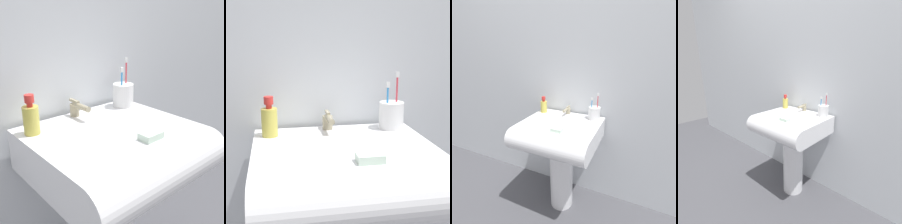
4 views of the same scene
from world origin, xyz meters
TOP-DOWN VIEW (x-y plane):
  - wall_back at (0.00, 0.28)m, footprint 5.00×0.05m
  - sink_basin at (0.00, -0.06)m, footprint 0.57×0.54m
  - faucet at (-0.02, 0.17)m, footprint 0.04×0.12m
  - toothbrush_cup at (0.21, 0.16)m, footprint 0.09×0.09m
  - soap_bottle at (-0.23, 0.14)m, footprint 0.05×0.05m
  - bar_soap at (0.04, -0.16)m, footprint 0.08×0.05m

SIDE VIEW (x-z plane):
  - sink_basin at x=0.00m, z-range 0.63..0.79m
  - bar_soap at x=0.04m, z-range 0.79..0.81m
  - faucet at x=-0.02m, z-range 0.79..0.86m
  - toothbrush_cup at x=0.21m, z-range 0.73..0.95m
  - soap_bottle at x=-0.23m, z-range 0.78..0.91m
  - wall_back at x=0.00m, z-range 0.00..2.40m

